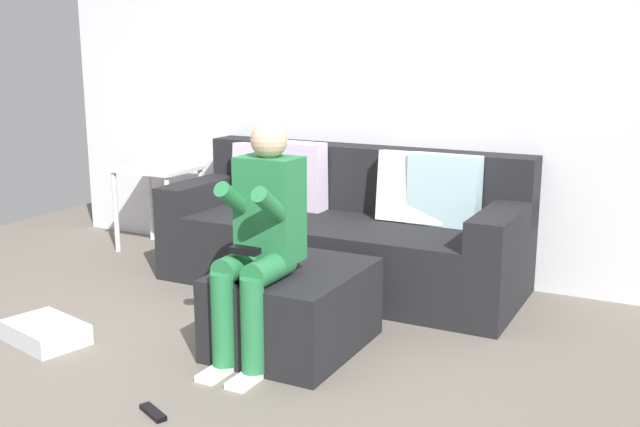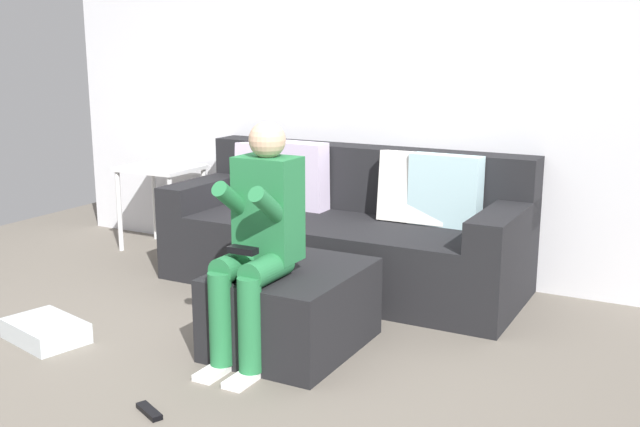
% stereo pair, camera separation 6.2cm
% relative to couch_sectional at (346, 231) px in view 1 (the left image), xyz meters
% --- Properties ---
extents(ground_plane, '(6.39, 6.39, 0.00)m').
position_rel_couch_sectional_xyz_m(ground_plane, '(-0.10, -1.69, -0.34)').
color(ground_plane, '#6B6359').
extents(wall_back, '(4.92, 0.10, 2.77)m').
position_rel_couch_sectional_xyz_m(wall_back, '(-0.10, 0.43, 1.04)').
color(wall_back, silver).
rests_on(wall_back, ground_plane).
extents(couch_sectional, '(2.26, 0.91, 0.88)m').
position_rel_couch_sectional_xyz_m(couch_sectional, '(0.00, 0.00, 0.00)').
color(couch_sectional, black).
rests_on(couch_sectional, ground_plane).
extents(ottoman, '(0.64, 0.79, 0.42)m').
position_rel_couch_sectional_xyz_m(ottoman, '(0.23, -1.09, -0.13)').
color(ottoman, black).
rests_on(ottoman, ground_plane).
extents(person_seated, '(0.30, 0.57, 1.16)m').
position_rel_couch_sectional_xyz_m(person_seated, '(0.16, -1.28, 0.28)').
color(person_seated, '#26723F').
rests_on(person_seated, ground_plane).
extents(storage_bin, '(0.49, 0.38, 0.11)m').
position_rel_couch_sectional_xyz_m(storage_bin, '(-0.94, -1.63, -0.29)').
color(storage_bin, silver).
rests_on(storage_bin, ground_plane).
extents(side_table, '(0.55, 0.45, 0.63)m').
position_rel_couch_sectional_xyz_m(side_table, '(-1.59, 0.09, 0.18)').
color(side_table, white).
rests_on(side_table, ground_plane).
extents(remote_near_ottoman, '(0.17, 0.11, 0.02)m').
position_rel_couch_sectional_xyz_m(remote_near_ottoman, '(0.06, -1.99, -0.33)').
color(remote_near_ottoman, black).
rests_on(remote_near_ottoman, ground_plane).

